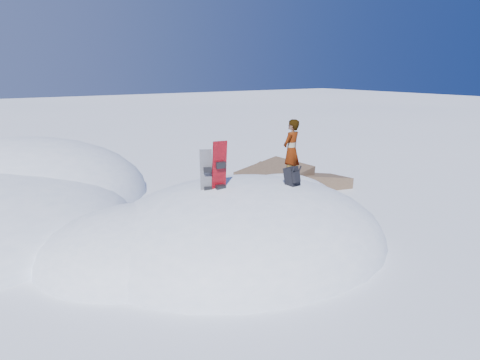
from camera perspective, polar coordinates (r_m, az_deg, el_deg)
ground at (r=10.83m, az=0.26°, el=-7.89°), size 120.00×120.00×0.00m
snow_mound at (r=10.93m, az=-1.20°, el=-7.69°), size 8.00×6.00×3.00m
rock_outcrop at (r=15.24m, az=5.46°, el=-1.50°), size 4.68×4.41×1.68m
snowboard_red at (r=9.89m, az=-2.54°, el=0.12°), size 0.34×0.26×1.68m
snowboard_dark at (r=9.92m, az=-4.06°, el=-0.19°), size 0.32×0.29×1.39m
backpack at (r=10.46m, az=6.41°, el=0.39°), size 0.37×0.41×0.51m
gear_pile at (r=8.54m, az=-5.15°, el=-13.18°), size 0.95×0.73×0.25m
person at (r=11.99m, az=6.28°, el=3.61°), size 0.67×0.55×1.59m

